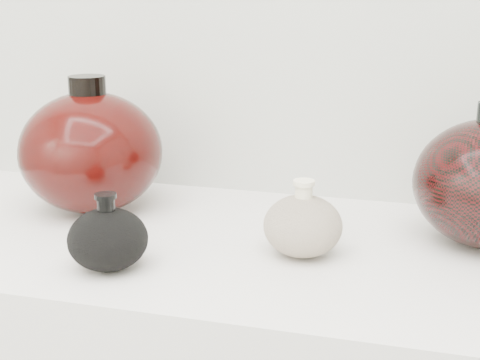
# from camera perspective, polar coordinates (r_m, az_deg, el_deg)

# --- Properties ---
(black_gourd_vase) EXTENTS (0.12, 0.12, 0.10)m
(black_gourd_vase) POSITION_cam_1_polar(r_m,az_deg,el_deg) (0.90, -11.21, -4.93)
(black_gourd_vase) COLOR black
(black_gourd_vase) RESTS_ON display_counter
(cream_gourd_vase) EXTENTS (0.14, 0.14, 0.11)m
(cream_gourd_vase) POSITION_cam_1_polar(r_m,az_deg,el_deg) (0.93, 5.38, -3.86)
(cream_gourd_vase) COLOR beige
(cream_gourd_vase) RESTS_ON display_counter
(left_round_pot) EXTENTS (0.26, 0.26, 0.23)m
(left_round_pot) POSITION_cam_1_polar(r_m,az_deg,el_deg) (1.13, -12.58, 2.38)
(left_round_pot) COLOR black
(left_round_pot) RESTS_ON display_counter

